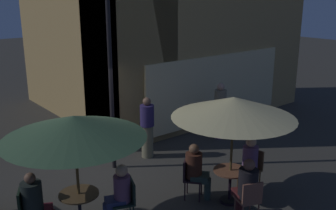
# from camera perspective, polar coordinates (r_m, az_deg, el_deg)

# --- Properties ---
(ground_plane) EXTENTS (60.00, 60.00, 0.00)m
(ground_plane) POSITION_cam_1_polar(r_m,az_deg,el_deg) (9.51, -10.79, -10.40)
(ground_plane) COLOR #34322D
(street_lamp_near_corner) EXTENTS (0.31, 0.31, 4.82)m
(street_lamp_near_corner) POSITION_cam_1_polar(r_m,az_deg,el_deg) (9.09, -8.57, 9.66)
(street_lamp_near_corner) COLOR black
(street_lamp_near_corner) RESTS_ON ground
(cafe_table_0) EXTENTS (0.71, 0.71, 0.77)m
(cafe_table_0) POSITION_cam_1_polar(r_m,az_deg,el_deg) (7.39, -12.74, -13.90)
(cafe_table_0) COLOR black
(cafe_table_0) RESTS_ON ground
(cafe_table_1) EXTENTS (0.70, 0.70, 0.72)m
(cafe_table_1) POSITION_cam_1_polar(r_m,az_deg,el_deg) (8.27, 9.02, -10.60)
(cafe_table_1) COLOR black
(cafe_table_1) RESTS_ON ground
(patio_umbrella_0) EXTENTS (2.46, 2.46, 2.22)m
(patio_umbrella_0) POSITION_cam_1_polar(r_m,az_deg,el_deg) (6.79, -13.50, -3.19)
(patio_umbrella_0) COLOR black
(patio_umbrella_0) RESTS_ON ground
(patio_umbrella_1) EXTENTS (2.44, 2.44, 2.26)m
(patio_umbrella_1) POSITION_cam_1_polar(r_m,az_deg,el_deg) (7.71, 9.52, -0.38)
(patio_umbrella_1) COLOR black
(patio_umbrella_1) RESTS_ON ground
(cafe_chair_0) EXTENTS (0.57, 0.57, 0.96)m
(cafe_chair_0) POSITION_cam_1_polar(r_m,az_deg,el_deg) (7.46, -19.78, -14.11)
(cafe_chair_0) COLOR black
(cafe_chair_0) RESTS_ON ground
(cafe_chair_1) EXTENTS (0.54, 0.54, 0.88)m
(cafe_chair_1) POSITION_cam_1_polar(r_m,az_deg,el_deg) (7.49, -5.97, -13.26)
(cafe_chair_1) COLOR black
(cafe_chair_1) RESTS_ON ground
(cafe_chair_2) EXTENTS (0.47, 0.47, 0.90)m
(cafe_chair_2) POSITION_cam_1_polar(r_m,az_deg,el_deg) (8.86, 12.10, -8.64)
(cafe_chair_2) COLOR brown
(cafe_chair_2) RESTS_ON ground
(cafe_chair_3) EXTENTS (0.54, 0.54, 0.86)m
(cafe_chair_3) POSITION_cam_1_polar(r_m,az_deg,el_deg) (8.34, 3.15, -10.13)
(cafe_chair_3) COLOR black
(cafe_chair_3) RESTS_ON ground
(cafe_chair_4) EXTENTS (0.52, 0.52, 0.87)m
(cafe_chair_4) POSITION_cam_1_polar(r_m,az_deg,el_deg) (7.63, 11.76, -13.07)
(cafe_chair_4) COLOR brown
(cafe_chair_4) RESTS_ON ground
(patron_seated_0) EXTENTS (0.55, 0.48, 1.26)m
(patron_seated_0) POSITION_cam_1_polar(r_m,az_deg,el_deg) (7.37, -18.73, -13.12)
(patron_seated_0) COLOR #48121D
(patron_seated_0) RESTS_ON ground
(patron_seated_1) EXTENTS (0.51, 0.42, 1.22)m
(patron_seated_1) POSITION_cam_1_polar(r_m,az_deg,el_deg) (7.39, -7.14, -12.39)
(patron_seated_1) COLOR navy
(patron_seated_1) RESTS_ON ground
(patron_seated_2) EXTENTS (0.53, 0.37, 1.24)m
(patron_seated_2) POSITION_cam_1_polar(r_m,az_deg,el_deg) (8.68, 11.64, -7.98)
(patron_seated_2) COLOR #2D462C
(patron_seated_2) RESTS_ON ground
(patron_seated_3) EXTENTS (0.51, 0.53, 1.22)m
(patron_seated_3) POSITION_cam_1_polar(r_m,az_deg,el_deg) (8.24, 4.12, -9.13)
(patron_seated_3) COLOR #2B3D37
(patron_seated_3) RESTS_ON ground
(patron_seated_4) EXTENTS (0.48, 0.55, 1.27)m
(patron_seated_4) POSITION_cam_1_polar(r_m,az_deg,el_deg) (7.64, 11.37, -11.35)
(patron_seated_4) COLOR #4D1C1D
(patron_seated_4) RESTS_ON ground
(patron_standing_5) EXTENTS (0.36, 0.36, 1.62)m
(patron_standing_5) POSITION_cam_1_polar(r_m,az_deg,el_deg) (10.19, -3.04, -3.32)
(patron_standing_5) COLOR #757054
(patron_standing_5) RESTS_ON ground
(patron_standing_6) EXTENTS (0.35, 0.35, 1.67)m
(patron_standing_6) POSITION_cam_1_polar(r_m,az_deg,el_deg) (11.60, 7.55, -0.83)
(patron_standing_6) COLOR #5A3169
(patron_standing_6) RESTS_ON ground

